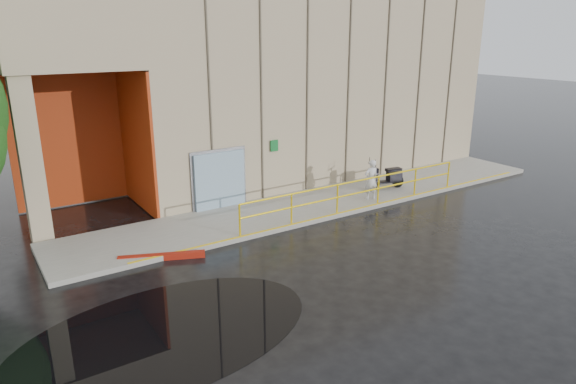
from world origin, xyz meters
The scene contains 8 objects.
ground centered at (0.00, 0.00, 0.00)m, with size 120.00×120.00×0.00m, color black.
sidewalk centered at (4.00, 4.50, 0.07)m, with size 20.00×3.00×0.15m, color gray.
building centered at (5.10, 10.98, 4.21)m, with size 20.00×10.17×8.00m.
guardrail centered at (4.25, 3.15, 0.68)m, with size 9.56×0.06×1.03m.
person centered at (5.29, 3.65, 0.90)m, with size 0.55×0.36×1.50m, color silver.
scooter centered at (6.65, 4.28, 0.90)m, with size 1.72×0.84×1.30m.
red_curb centered at (-3.02, 3.10, 0.09)m, with size 2.40×0.18×0.18m, color maroon.
puddle centered at (-4.27, -0.48, 0.00)m, with size 6.64×4.09×0.01m, color black.
Camera 1 is at (-7.34, -9.88, 6.16)m, focal length 32.00 mm.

